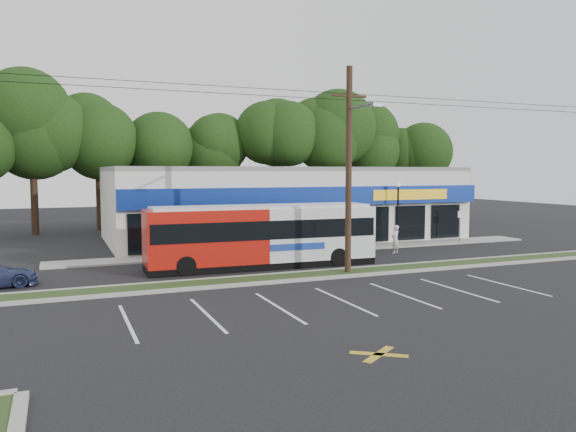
% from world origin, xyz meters
% --- Properties ---
extents(ground, '(120.00, 120.00, 0.00)m').
position_xyz_m(ground, '(0.00, 0.00, 0.00)').
color(ground, black).
rests_on(ground, ground).
extents(grass_strip, '(40.00, 1.60, 0.12)m').
position_xyz_m(grass_strip, '(0.00, 1.00, 0.06)').
color(grass_strip, '#263816').
rests_on(grass_strip, ground).
extents(curb_south, '(40.00, 0.25, 0.14)m').
position_xyz_m(curb_south, '(0.00, 0.15, 0.07)').
color(curb_south, '#9E9E93').
rests_on(curb_south, ground).
extents(curb_north, '(40.00, 0.25, 0.14)m').
position_xyz_m(curb_north, '(0.00, 1.85, 0.07)').
color(curb_north, '#9E9E93').
rests_on(curb_north, ground).
extents(sidewalk, '(32.00, 2.20, 0.10)m').
position_xyz_m(sidewalk, '(5.00, 9.00, 0.05)').
color(sidewalk, '#9E9E93').
rests_on(sidewalk, ground).
extents(strip_mall, '(25.00, 12.55, 5.30)m').
position_xyz_m(strip_mall, '(5.50, 15.91, 2.65)').
color(strip_mall, silver).
rests_on(strip_mall, ground).
extents(utility_pole, '(50.00, 2.77, 10.00)m').
position_xyz_m(utility_pole, '(2.83, 0.93, 5.41)').
color(utility_pole, black).
rests_on(utility_pole, ground).
extents(lamp_post, '(0.30, 0.30, 4.25)m').
position_xyz_m(lamp_post, '(11.00, 8.80, 2.67)').
color(lamp_post, black).
rests_on(lamp_post, ground).
extents(sign_post, '(0.45, 0.10, 2.23)m').
position_xyz_m(sign_post, '(16.00, 8.57, 1.56)').
color(sign_post, '#59595E').
rests_on(sign_post, ground).
extents(tree_line, '(46.76, 6.76, 11.83)m').
position_xyz_m(tree_line, '(4.00, 26.00, 8.42)').
color(tree_line, black).
rests_on(tree_line, ground).
extents(metrobus, '(12.15, 2.95, 3.25)m').
position_xyz_m(metrobus, '(-0.17, 4.50, 1.72)').
color(metrobus, '#B1160D').
rests_on(metrobus, ground).
extents(car_dark, '(5.09, 2.49, 1.67)m').
position_xyz_m(car_dark, '(4.54, 7.09, 0.84)').
color(car_dark, black).
rests_on(car_dark, ground).
extents(pedestrian_a, '(0.75, 0.66, 1.72)m').
position_xyz_m(pedestrian_a, '(9.00, 6.00, 0.86)').
color(pedestrian_a, silver).
rests_on(pedestrian_a, ground).
extents(pedestrian_b, '(0.76, 0.60, 1.51)m').
position_xyz_m(pedestrian_b, '(5.17, 6.24, 0.75)').
color(pedestrian_b, beige).
rests_on(pedestrian_b, ground).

